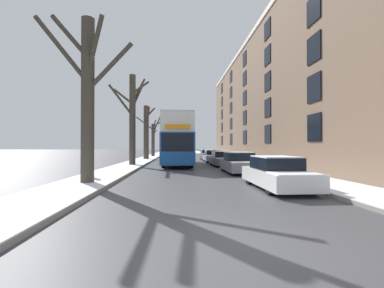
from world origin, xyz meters
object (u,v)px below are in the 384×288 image
Objects in this scene: parked_car_1 at (239,163)px; pedestrian_left_sidewalk at (86,161)px; bare_tree_left_2 at (146,131)px; parked_car_4 at (207,155)px; parked_car_0 at (277,173)px; bare_tree_left_0 at (87,94)px; double_decker_bus at (177,138)px; parked_car_3 at (213,156)px; bare_tree_left_3 at (153,137)px; bare_tree_left_1 at (132,116)px; parked_car_2 at (222,159)px.

parked_car_1 is 2.40× the size of pedestrian_left_sidewalk.
bare_tree_left_2 is 1.59× the size of parked_car_4.
bare_tree_left_2 is 1.65× the size of parked_car_0.
bare_tree_left_0 reaches higher than bare_tree_left_2.
double_decker_bus is 2.56× the size of parked_car_3.
parked_car_0 is 9.41m from pedestrian_left_sidewalk.
bare_tree_left_2 is 9.65m from parked_car_3.
double_decker_bus reaches higher than parked_car_1.
bare_tree_left_3 reaches higher than parked_car_0.
parked_car_3 is (7.94, 17.16, -3.36)m from bare_tree_left_0.
bare_tree_left_0 is at bearing 35.66° from pedestrian_left_sidewalk.
parked_car_3 is (-0.00, 12.08, -0.00)m from parked_car_1.
bare_tree_left_1 reaches higher than pedestrian_left_sidewalk.
double_decker_bus reaches higher than parked_car_2.
parked_car_2 is at bearing 90.00° from parked_car_0.
bare_tree_left_0 reaches higher than parked_car_1.
double_decker_bus reaches higher than pedestrian_left_sidewalk.
bare_tree_left_0 reaches higher than bare_tree_left_3.
bare_tree_left_0 is 1.65× the size of parked_car_4.
parked_car_3 is (8.00, -14.55, -2.65)m from bare_tree_left_3.
bare_tree_left_2 reaches higher than bare_tree_left_3.
bare_tree_left_3 reaches higher than parked_car_2.
parked_car_3 is 2.52× the size of pedestrian_left_sidewalk.
bare_tree_left_2 is 0.63× the size of double_decker_bus.
pedestrian_left_sidewalk is at bearing 158.25° from parked_car_0.
double_decker_bus is (3.94, -9.03, -1.28)m from bare_tree_left_2.
bare_tree_left_2 is (-0.01, 10.50, -0.63)m from bare_tree_left_1.
bare_tree_left_1 is 9.60m from pedestrian_left_sidewalk.
bare_tree_left_1 is 1.81× the size of parked_car_3.
bare_tree_left_0 is 24.07m from parked_car_4.
parked_car_1 is (3.98, -7.60, -1.84)m from double_decker_bus.
bare_tree_left_1 is (0.02, 11.22, 0.38)m from bare_tree_left_0.
double_decker_bus is 4.65m from parked_car_2.
pedestrian_left_sidewalk reaches higher than parked_car_4.
bare_tree_left_1 reaches higher than parked_car_4.
bare_tree_left_3 is 1.50× the size of parked_car_4.
pedestrian_left_sidewalk is at bearing -92.40° from bare_tree_left_2.
parked_car_3 is (7.91, 5.94, -3.75)m from bare_tree_left_1.
double_decker_bus is at bearing 72.68° from bare_tree_left_0.
parked_car_0 is at bearing -90.00° from parked_car_4.
bare_tree_left_1 is 10.58m from parked_car_3.
parked_car_0 is 6.29m from parked_car_1.
parked_car_3 is 17.26m from pedestrian_left_sidewalk.
parked_car_3 is 5.32m from parked_car_4.
double_decker_bus is 14.57m from parked_car_0.
bare_tree_left_2 is (0.02, 21.71, -0.25)m from bare_tree_left_0.
parked_car_2 is at bearing -0.32° from bare_tree_left_1.
pedestrian_left_sidewalk reaches higher than parked_car_3.
parked_car_4 is at bearing -49.09° from bare_tree_left_3.
bare_tree_left_2 is at bearing -166.04° from pedestrian_left_sidewalk.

